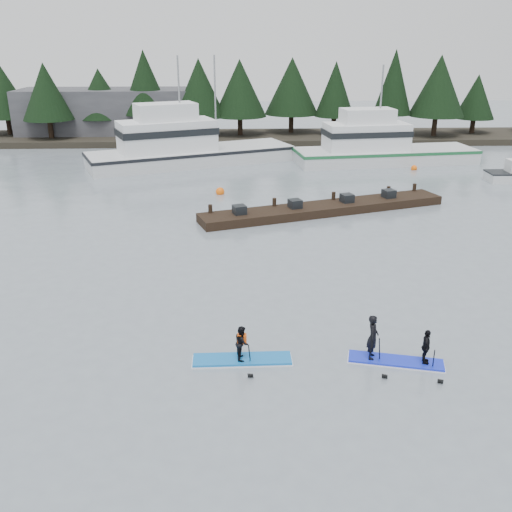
{
  "coord_description": "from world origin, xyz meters",
  "views": [
    {
      "loc": [
        -0.83,
        -17.14,
        10.04
      ],
      "look_at": [
        0.0,
        6.0,
        1.1
      ],
      "focal_mm": 40.0,
      "sensor_mm": 36.0,
      "label": 1
    }
  ],
  "objects_px": {
    "fishing_boat_large": "(186,156)",
    "fishing_boat_medium": "(380,155)",
    "paddleboard_duo": "(396,347)",
    "paddleboard_solo": "(242,351)",
    "floating_dock": "(325,209)"
  },
  "relations": [
    {
      "from": "fishing_boat_medium",
      "to": "paddleboard_solo",
      "type": "xyz_separation_m",
      "value": [
        -12.09,
        -31.26,
        -0.25
      ]
    },
    {
      "from": "fishing_boat_medium",
      "to": "floating_dock",
      "type": "xyz_separation_m",
      "value": [
        -6.85,
        -14.42,
        -0.38
      ]
    },
    {
      "from": "fishing_boat_large",
      "to": "paddleboard_solo",
      "type": "distance_m",
      "value": 31.57
    },
    {
      "from": "fishing_boat_large",
      "to": "fishing_boat_medium",
      "type": "distance_m",
      "value": 16.4
    },
    {
      "from": "paddleboard_duo",
      "to": "paddleboard_solo",
      "type": "bearing_deg",
      "value": -169.25
    },
    {
      "from": "floating_dock",
      "to": "paddleboard_solo",
      "type": "relative_size",
      "value": 4.79
    },
    {
      "from": "fishing_boat_large",
      "to": "floating_dock",
      "type": "bearing_deg",
      "value": -78.22
    },
    {
      "from": "fishing_boat_medium",
      "to": "paddleboard_solo",
      "type": "height_order",
      "value": "fishing_boat_medium"
    },
    {
      "from": "fishing_boat_large",
      "to": "paddleboard_duo",
      "type": "distance_m",
      "value": 32.87
    },
    {
      "from": "paddleboard_solo",
      "to": "fishing_boat_medium",
      "type": "bearing_deg",
      "value": 68.09
    },
    {
      "from": "fishing_boat_large",
      "to": "fishing_boat_medium",
      "type": "xyz_separation_m",
      "value": [
        16.4,
        -0.01,
        -0.09
      ]
    },
    {
      "from": "fishing_boat_large",
      "to": "fishing_boat_medium",
      "type": "bearing_deg",
      "value": -21.78
    },
    {
      "from": "floating_dock",
      "to": "fishing_boat_medium",
      "type": "bearing_deg",
      "value": 45.72
    },
    {
      "from": "fishing_boat_medium",
      "to": "fishing_boat_large",
      "type": "bearing_deg",
      "value": 172.61
    },
    {
      "from": "paddleboard_solo",
      "to": "paddleboard_duo",
      "type": "distance_m",
      "value": 5.02
    }
  ]
}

